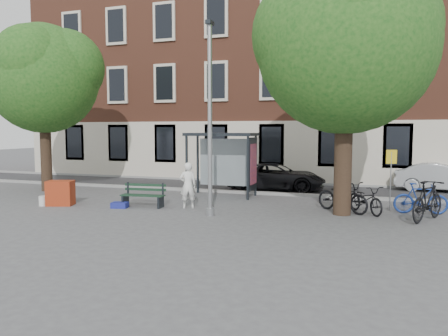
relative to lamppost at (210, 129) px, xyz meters
name	(u,v)px	position (x,y,z in m)	size (l,w,h in m)	color
ground	(210,215)	(0.00, 0.00, -2.78)	(90.00, 90.00, 0.00)	#4C4C4F
road	(262,188)	(0.00, 7.00, -2.78)	(40.00, 4.00, 0.01)	#28282B
curb_near	(251,193)	(0.00, 5.00, -2.72)	(40.00, 0.25, 0.12)	gray
curb_far	(271,182)	(0.00, 9.00, -2.72)	(40.00, 0.25, 0.12)	gray
building_row	(287,57)	(0.00, 13.00, 4.22)	(30.00, 8.00, 14.00)	brown
lamppost	(210,129)	(0.00, 0.00, 0.00)	(0.28, 0.35, 6.11)	#9EA0A3
tree_right	(346,37)	(4.01, 1.38, 2.83)	(5.76, 5.60, 8.20)	black
tree_left	(42,74)	(-8.99, 2.88, 2.43)	(5.18, 4.86, 7.40)	black
bus_shelter	(231,150)	(-0.61, 4.11, -0.87)	(2.85, 1.45, 2.62)	#1E2328
painter	(188,185)	(-1.20, 0.99, -1.98)	(0.59, 0.39, 1.62)	white
bench	(143,197)	(-2.81, 0.70, -2.41)	(1.61, 0.67, 0.81)	#1E2328
bike_a	(343,197)	(3.98, 1.97, -2.26)	(0.69, 1.99, 1.05)	black
bike_b	(421,199)	(6.42, 2.44, -2.27)	(0.48, 1.69, 1.02)	navy
bike_c	(366,199)	(4.72, 1.96, -2.32)	(0.62, 1.78, 0.94)	black
bike_d	(428,201)	(6.50, 1.30, -2.17)	(0.58, 2.05, 1.23)	black
car_dark	(276,177)	(0.76, 6.51, -2.17)	(2.04, 4.43, 1.23)	black
car_silver	(441,177)	(7.81, 8.40, -2.15)	(1.34, 3.84, 1.27)	#ABAEB3
red_stand	(60,193)	(-5.83, 0.02, -2.33)	(0.90, 0.60, 0.90)	#992F14
blue_crate	(120,205)	(-3.50, 0.25, -2.68)	(0.55, 0.40, 0.20)	navy
bucket_a	(43,201)	(-6.36, -0.28, -2.60)	(0.28, 0.28, 0.36)	silver
bucket_b	(65,196)	(-6.40, 0.98, -2.60)	(0.28, 0.28, 0.36)	white
bucket_c	(61,194)	(-6.99, 1.45, -2.60)	(0.28, 0.28, 0.36)	white
notice_sign	(391,166)	(5.50, 2.74, -1.25)	(0.35, 0.13, 2.07)	#9EA0A3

